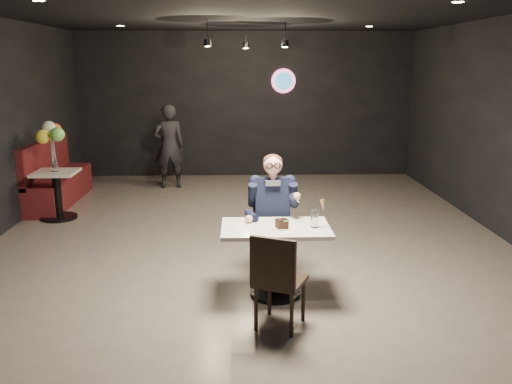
{
  "coord_description": "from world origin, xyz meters",
  "views": [
    {
      "loc": [
        -0.14,
        -6.98,
        2.37
      ],
      "look_at": [
        0.05,
        -1.12,
        0.97
      ],
      "focal_mm": 38.0,
      "sensor_mm": 36.0,
      "label": 1
    }
  ],
  "objects_px": {
    "side_table": "(57,194)",
    "seated_man": "(272,215)",
    "chair_near": "(280,279)",
    "main_table": "(275,261)",
    "balloon_vase": "(55,167)",
    "booth_bench": "(58,172)",
    "passerby": "(169,146)",
    "sundae_glass": "(314,219)",
    "chair_far": "(272,237)"
  },
  "relations": [
    {
      "from": "main_table",
      "to": "side_table",
      "type": "xyz_separation_m",
      "value": [
        -3.18,
        2.96,
        0.02
      ]
    },
    {
      "from": "booth_bench",
      "to": "sundae_glass",
      "type": "bearing_deg",
      "value": -45.92
    },
    {
      "from": "chair_far",
      "to": "passerby",
      "type": "height_order",
      "value": "passerby"
    },
    {
      "from": "passerby",
      "to": "side_table",
      "type": "bearing_deg",
      "value": 46.78
    },
    {
      "from": "main_table",
      "to": "balloon_vase",
      "type": "bearing_deg",
      "value": 137.03
    },
    {
      "from": "main_table",
      "to": "booth_bench",
      "type": "bearing_deg",
      "value": 131.3
    },
    {
      "from": "seated_man",
      "to": "booth_bench",
      "type": "bearing_deg",
      "value": 135.57
    },
    {
      "from": "chair_near",
      "to": "sundae_glass",
      "type": "bearing_deg",
      "value": 82.77
    },
    {
      "from": "chair_far",
      "to": "chair_near",
      "type": "distance_m",
      "value": 1.22
    },
    {
      "from": "chair_far",
      "to": "balloon_vase",
      "type": "bearing_deg",
      "value": 142.82
    },
    {
      "from": "main_table",
      "to": "seated_man",
      "type": "height_order",
      "value": "seated_man"
    },
    {
      "from": "main_table",
      "to": "balloon_vase",
      "type": "xyz_separation_m",
      "value": [
        -3.18,
        2.96,
        0.45
      ]
    },
    {
      "from": "sundae_glass",
      "to": "side_table",
      "type": "distance_m",
      "value": 4.68
    },
    {
      "from": "main_table",
      "to": "side_table",
      "type": "distance_m",
      "value": 4.35
    },
    {
      "from": "side_table",
      "to": "seated_man",
      "type": "bearing_deg",
      "value": -37.18
    },
    {
      "from": "main_table",
      "to": "side_table",
      "type": "height_order",
      "value": "side_table"
    },
    {
      "from": "seated_man",
      "to": "balloon_vase",
      "type": "bearing_deg",
      "value": 142.82
    },
    {
      "from": "booth_bench",
      "to": "balloon_vase",
      "type": "distance_m",
      "value": 1.08
    },
    {
      "from": "side_table",
      "to": "balloon_vase",
      "type": "bearing_deg",
      "value": 0.0
    },
    {
      "from": "chair_near",
      "to": "sundae_glass",
      "type": "relative_size",
      "value": 5.13
    },
    {
      "from": "chair_far",
      "to": "sundae_glass",
      "type": "distance_m",
      "value": 0.8
    },
    {
      "from": "chair_near",
      "to": "side_table",
      "type": "bearing_deg",
      "value": 155.33
    },
    {
      "from": "chair_far",
      "to": "sundae_glass",
      "type": "height_order",
      "value": "sundae_glass"
    },
    {
      "from": "sundae_glass",
      "to": "main_table",
      "type": "bearing_deg",
      "value": 175.02
    },
    {
      "from": "main_table",
      "to": "passerby",
      "type": "xyz_separation_m",
      "value": [
        -1.7,
        5.08,
        0.43
      ]
    },
    {
      "from": "sundae_glass",
      "to": "passerby",
      "type": "distance_m",
      "value": 5.53
    },
    {
      "from": "seated_man",
      "to": "booth_bench",
      "type": "xyz_separation_m",
      "value": [
        -3.48,
        3.41,
        -0.18
      ]
    },
    {
      "from": "chair_far",
      "to": "sundae_glass",
      "type": "bearing_deg",
      "value": -56.27
    },
    {
      "from": "seated_man",
      "to": "balloon_vase",
      "type": "distance_m",
      "value": 3.99
    },
    {
      "from": "seated_man",
      "to": "chair_near",
      "type": "bearing_deg",
      "value": -90.0
    },
    {
      "from": "side_table",
      "to": "main_table",
      "type": "bearing_deg",
      "value": -42.97
    },
    {
      "from": "main_table",
      "to": "sundae_glass",
      "type": "xyz_separation_m",
      "value": [
        0.39,
        -0.03,
        0.46
      ]
    },
    {
      "from": "seated_man",
      "to": "side_table",
      "type": "height_order",
      "value": "seated_man"
    },
    {
      "from": "sundae_glass",
      "to": "booth_bench",
      "type": "bearing_deg",
      "value": 134.08
    },
    {
      "from": "chair_near",
      "to": "sundae_glass",
      "type": "height_order",
      "value": "sundae_glass"
    },
    {
      "from": "passerby",
      "to": "chair_near",
      "type": "bearing_deg",
      "value": 98.09
    },
    {
      "from": "chair_near",
      "to": "booth_bench",
      "type": "distance_m",
      "value": 5.8
    },
    {
      "from": "main_table",
      "to": "chair_far",
      "type": "distance_m",
      "value": 0.56
    },
    {
      "from": "chair_far",
      "to": "booth_bench",
      "type": "height_order",
      "value": "booth_bench"
    },
    {
      "from": "chair_far",
      "to": "booth_bench",
      "type": "bearing_deg",
      "value": 135.57
    },
    {
      "from": "seated_man",
      "to": "main_table",
      "type": "bearing_deg",
      "value": -90.0
    },
    {
      "from": "chair_near",
      "to": "balloon_vase",
      "type": "distance_m",
      "value": 4.84
    },
    {
      "from": "main_table",
      "to": "booth_bench",
      "type": "xyz_separation_m",
      "value": [
        -3.48,
        3.96,
        0.17
      ]
    },
    {
      "from": "seated_man",
      "to": "sundae_glass",
      "type": "distance_m",
      "value": 0.71
    },
    {
      "from": "chair_near",
      "to": "booth_bench",
      "type": "bearing_deg",
      "value": 151.05
    },
    {
      "from": "chair_far",
      "to": "side_table",
      "type": "relative_size",
      "value": 1.17
    },
    {
      "from": "chair_near",
      "to": "sundae_glass",
      "type": "distance_m",
      "value": 0.84
    },
    {
      "from": "seated_man",
      "to": "passerby",
      "type": "bearing_deg",
      "value": 110.6
    },
    {
      "from": "seated_man",
      "to": "balloon_vase",
      "type": "height_order",
      "value": "seated_man"
    },
    {
      "from": "main_table",
      "to": "seated_man",
      "type": "distance_m",
      "value": 0.65
    }
  ]
}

